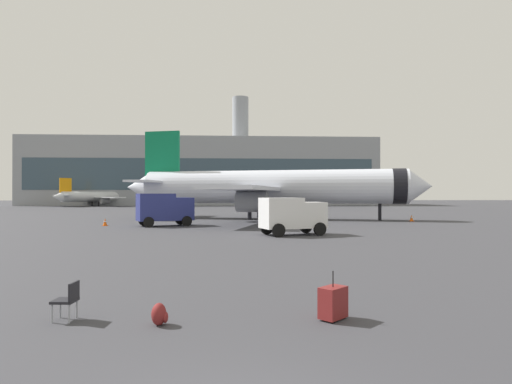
# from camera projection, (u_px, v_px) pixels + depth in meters

# --- Properties ---
(airplane_at_gate) EXTENTS (35.20, 32.09, 10.50)m
(airplane_at_gate) POSITION_uv_depth(u_px,v_px,m) (269.00, 187.00, 49.97)
(airplane_at_gate) COLOR silver
(airplane_at_gate) RESTS_ON ground
(airplane_taxiing) EXTENTS (17.80, 17.88, 6.51)m
(airplane_taxiing) POSITION_uv_depth(u_px,v_px,m) (100.00, 197.00, 103.94)
(airplane_taxiing) COLOR silver
(airplane_taxiing) RESTS_ON ground
(service_truck) EXTENTS (5.27, 3.92, 2.90)m
(service_truck) POSITION_uv_depth(u_px,v_px,m) (164.00, 208.00, 38.94)
(service_truck) COLOR navy
(service_truck) RESTS_ON ground
(cargo_van) EXTENTS (4.79, 3.39, 2.60)m
(cargo_van) POSITION_uv_depth(u_px,v_px,m) (292.00, 214.00, 30.18)
(cargo_van) COLOR white
(cargo_van) RESTS_ON ground
(safety_cone_near) EXTENTS (0.44, 0.44, 0.68)m
(safety_cone_near) POSITION_uv_depth(u_px,v_px,m) (411.00, 218.00, 45.66)
(safety_cone_near) COLOR #F2590C
(safety_cone_near) RESTS_ON ground
(safety_cone_mid) EXTENTS (0.44, 0.44, 0.68)m
(safety_cone_mid) POSITION_uv_depth(u_px,v_px,m) (105.00, 222.00, 39.08)
(safety_cone_mid) COLOR #F2590C
(safety_cone_mid) RESTS_ON ground
(rolling_suitcase) EXTENTS (0.74, 0.73, 1.10)m
(rolling_suitcase) POSITION_uv_depth(u_px,v_px,m) (333.00, 302.00, 9.82)
(rolling_suitcase) COLOR maroon
(rolling_suitcase) RESTS_ON ground
(traveller_backpack) EXTENTS (0.36, 0.40, 0.48)m
(traveller_backpack) POSITION_uv_depth(u_px,v_px,m) (160.00, 315.00, 9.40)
(traveller_backpack) COLOR maroon
(traveller_backpack) RESTS_ON ground
(gate_chair) EXTENTS (0.52, 0.52, 0.86)m
(gate_chair) POSITION_uv_depth(u_px,v_px,m) (68.00, 298.00, 9.76)
(gate_chair) COLOR black
(gate_chair) RESTS_ON ground
(terminal_building) EXTENTS (90.70, 21.48, 29.42)m
(terminal_building) POSITION_uv_depth(u_px,v_px,m) (204.00, 172.00, 118.37)
(terminal_building) COLOR gray
(terminal_building) RESTS_ON ground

